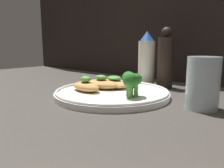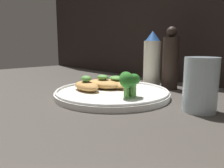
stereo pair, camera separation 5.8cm
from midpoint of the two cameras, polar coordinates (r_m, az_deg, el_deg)
ground_plane at (r=59.29cm, az=2.83°, el=-3.74°), size 180.00×180.00×1.00cm
plate at (r=58.95cm, az=2.84°, el=-2.33°), size 30.74×30.74×2.00cm
grilled_meat_front at (r=59.49cm, az=-3.92°, el=-0.36°), size 10.11×6.05×4.17cm
grilled_meat_middle at (r=62.74cm, az=0.21°, el=0.11°), size 12.34×8.48×3.92cm
grilled_meat_back at (r=64.42cm, az=3.69°, el=0.30°), size 12.92×10.22×3.38cm
broccoli_bunch at (r=51.92cm, az=7.73°, el=0.78°), size 4.70×5.87×6.16cm
sauce_bottle at (r=74.93cm, az=12.63°, el=6.13°), size 5.66×5.66×18.27cm
pepper_grinder at (r=71.11cm, az=17.32°, el=5.72°), size 4.94×4.94×19.25cm
drinking_glass at (r=49.58cm, az=25.30°, el=-0.21°), size 6.94×6.94×11.35cm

